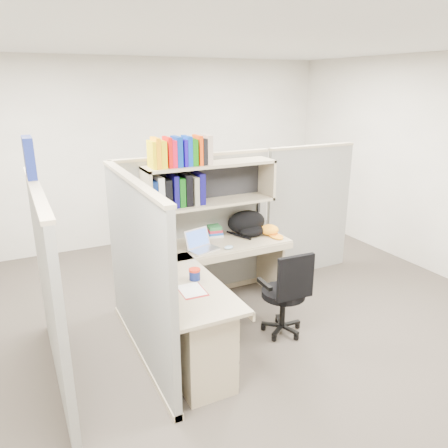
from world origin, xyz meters
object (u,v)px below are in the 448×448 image
desk (206,315)px  snack_canister (195,274)px  backpack (249,223)px  laptop (203,240)px  task_chair (285,306)px

desk → snack_canister: (-0.04, 0.12, 0.34)m
desk → backpack: 1.40m
desk → laptop: laptop is taller
backpack → task_chair: backpack is taller
backpack → snack_canister: (-0.99, -0.81, -0.08)m
snack_canister → task_chair: (0.88, -0.10, -0.47)m
backpack → snack_canister: bearing=-142.6°
laptop → backpack: bearing=2.3°
laptop → task_chair: (0.53, -0.70, -0.52)m
desk → laptop: bearing=67.1°
laptop → desk: bearing=-128.8°
desk → laptop: (0.31, 0.72, 0.40)m
backpack → snack_canister: 1.29m
desk → laptop: size_ratio=5.96×
desk → laptop: 0.88m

